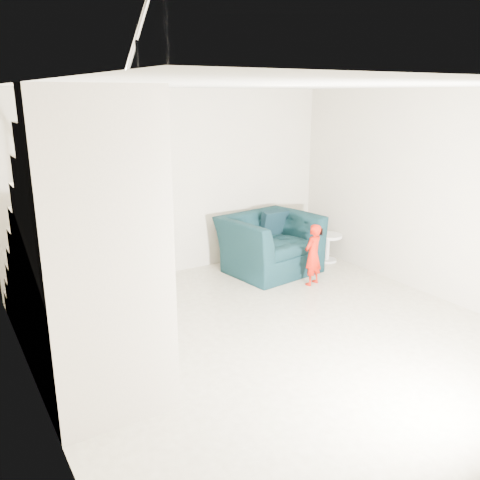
% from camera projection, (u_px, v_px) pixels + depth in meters
% --- Properties ---
extents(floor, '(5.50, 5.50, 0.00)m').
position_uv_depth(floor, '(285.00, 342.00, 5.58)').
color(floor, gray).
rests_on(floor, ground).
extents(ceiling, '(5.50, 5.50, 0.00)m').
position_uv_depth(ceiling, '(292.00, 86.00, 4.82)').
color(ceiling, silver).
rests_on(ceiling, back_wall).
extents(back_wall, '(5.00, 0.00, 5.00)m').
position_uv_depth(back_wall, '(176.00, 184.00, 7.45)').
color(back_wall, beige).
rests_on(back_wall, floor).
extents(left_wall, '(0.00, 5.50, 5.50)m').
position_uv_depth(left_wall, '(30.00, 264.00, 3.94)').
color(left_wall, beige).
rests_on(left_wall, floor).
extents(right_wall, '(0.00, 5.50, 5.50)m').
position_uv_depth(right_wall, '(446.00, 198.00, 6.46)').
color(right_wall, beige).
rests_on(right_wall, floor).
extents(armchair, '(1.47, 1.32, 0.86)m').
position_uv_depth(armchair, '(270.00, 244.00, 7.70)').
color(armchair, black).
rests_on(armchair, floor).
extents(toddler, '(0.37, 0.30, 0.88)m').
position_uv_depth(toddler, '(313.00, 255.00, 7.15)').
color(toddler, '#9C1505').
rests_on(toddler, floor).
extents(side_table, '(0.45, 0.45, 0.45)m').
position_uv_depth(side_table, '(328.00, 243.00, 8.19)').
color(side_table, silver).
rests_on(side_table, floor).
extents(staircase, '(1.02, 3.03, 3.62)m').
position_uv_depth(staircase, '(81.00, 280.00, 4.76)').
color(staircase, '#ADA089').
rests_on(staircase, floor).
extents(cushion, '(0.44, 0.21, 0.44)m').
position_uv_depth(cushion, '(274.00, 223.00, 7.94)').
color(cushion, black).
rests_on(cushion, armchair).
extents(throw, '(0.05, 0.54, 0.60)m').
position_uv_depth(throw, '(244.00, 244.00, 7.31)').
color(throw, black).
rests_on(throw, armchair).
extents(phone, '(0.03, 0.05, 0.10)m').
position_uv_depth(phone, '(321.00, 232.00, 7.10)').
color(phone, black).
rests_on(phone, toddler).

